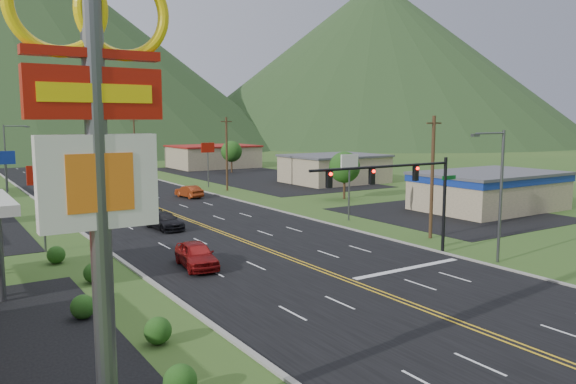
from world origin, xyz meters
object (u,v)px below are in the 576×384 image
car_dark_mid (164,221)px  car_red_far (189,192)px  streetlight_east (498,187)px  pylon_sign (96,134)px  streetlight_west (8,153)px  car_red_near (196,255)px  traffic_signal (405,184)px

car_dark_mid → car_red_far: car_red_far is taller
streetlight_east → car_dark_mid: streetlight_east is taller
pylon_sign → car_red_far: bearing=64.7°
car_red_far → pylon_sign: bearing=56.9°
pylon_sign → streetlight_east: bearing=15.8°
pylon_sign → streetlight_west: bearing=85.5°
car_red_far → car_red_near: bearing=60.1°
streetlight_east → car_red_near: streetlight_east is taller
pylon_sign → car_red_far: 55.05m
car_red_far → traffic_signal: bearing=82.6°
streetlight_west → car_red_near: bearing=-84.1°
traffic_signal → streetlight_west: (-18.16, 56.00, -0.15)m
pylon_sign → streetlight_east: (28.18, 8.00, -4.12)m
pylon_sign → traffic_signal: 26.67m
traffic_signal → car_red_near: traffic_signal is taller
car_red_near → car_dark_mid: (2.89, 13.62, -0.12)m
traffic_signal → car_red_far: size_ratio=2.88×
car_red_near → car_red_far: 33.86m
traffic_signal → car_dark_mid: 22.34m
pylon_sign → car_dark_mid: pylon_sign is taller
streetlight_east → streetlight_west: same height
streetlight_west → pylon_sign: bearing=-94.5°
pylon_sign → traffic_signal: size_ratio=1.07×
traffic_signal → car_red_far: bearing=90.3°
car_dark_mid → car_red_far: 20.30m
streetlight_west → car_red_near: 50.68m
pylon_sign → streetlight_east: size_ratio=1.56×
streetlight_west → car_red_far: 26.40m
pylon_sign → car_red_near: bearing=59.4°
streetlight_east → car_red_near: bearing=151.0°
traffic_signal → car_dark_mid: traffic_signal is taller
streetlight_east → car_red_near: 20.64m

